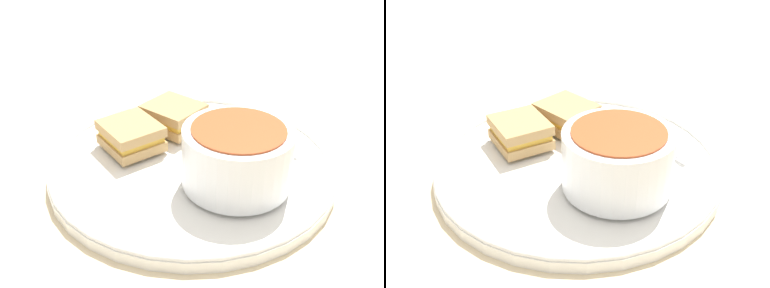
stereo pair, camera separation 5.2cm
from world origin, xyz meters
TOP-DOWN VIEW (x-y plane):
  - ground_plane at (0.00, 0.00)m, footprint 2.40×2.40m
  - plate at (0.00, 0.00)m, footprint 0.33×0.33m
  - soup_bowl at (-0.05, 0.05)m, footprint 0.12×0.12m
  - spoon at (-0.06, -0.07)m, footprint 0.09×0.09m
  - sandwich_half_near at (0.03, -0.07)m, footprint 0.09×0.09m
  - sandwich_half_far at (0.07, -0.02)m, footprint 0.09×0.09m

SIDE VIEW (x-z plane):
  - ground_plane at x=0.00m, z-range 0.00..0.00m
  - plate at x=0.00m, z-range 0.00..0.02m
  - spoon at x=-0.06m, z-range 0.02..0.02m
  - sandwich_half_near at x=0.03m, z-range 0.02..0.05m
  - sandwich_half_far at x=0.07m, z-range 0.02..0.05m
  - soup_bowl at x=-0.05m, z-range 0.02..0.08m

